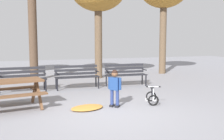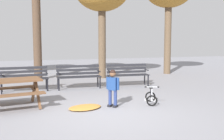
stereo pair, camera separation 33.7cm
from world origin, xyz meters
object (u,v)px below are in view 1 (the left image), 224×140
Objects in this scene: park_bench_left at (77,75)px; child_standing at (115,85)px; picnic_table at (6,87)px; kids_bicycle at (152,96)px; park_bench_right at (126,73)px; park_bench_far_left at (22,77)px.

park_bench_left is 3.07m from child_standing.
park_bench_left is at bearing 44.73° from picnic_table.
picnic_table is at bearing -135.27° from park_bench_left.
kids_bicycle is (1.14, 0.01, -0.39)m from child_standing.
picnic_table is 1.24× the size of park_bench_left.
park_bench_right is 3.36m from child_standing.
park_bench_left is 2.55× the size of kids_bicycle.
kids_bicycle is (1.47, -3.04, -0.31)m from park_bench_left.
picnic_table is 1.24× the size of park_bench_far_left.
child_standing is (0.33, -3.05, 0.08)m from park_bench_left.
park_bench_far_left is 1.00× the size of park_bench_right.
child_standing reaches higher than park_bench_left.
child_standing is (-1.57, -2.97, 0.08)m from park_bench_right.
picnic_table is 3.36m from park_bench_left.
child_standing is (2.72, -0.68, -0.01)m from picnic_table.
park_bench_left is 0.99× the size of park_bench_right.
picnic_table is 3.94m from kids_bicycle.
picnic_table is 1.99× the size of child_standing.
park_bench_left is at bearing 115.83° from kids_bicycle.
child_standing is 1.60× the size of kids_bicycle.
park_bench_far_left is 1.91m from park_bench_left.
park_bench_far_left is at bearing 126.15° from child_standing.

